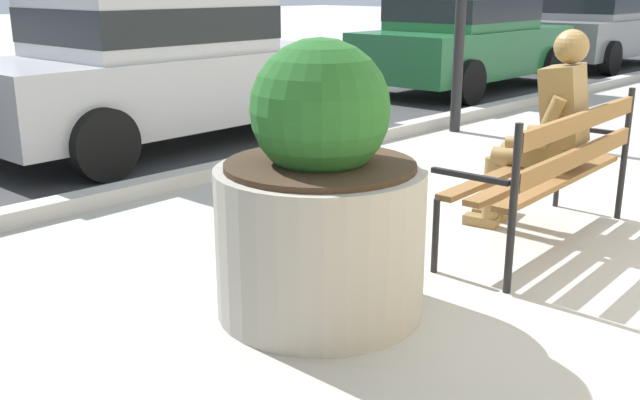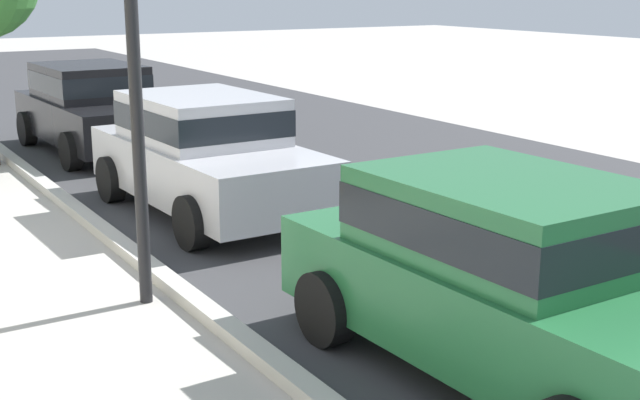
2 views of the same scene
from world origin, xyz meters
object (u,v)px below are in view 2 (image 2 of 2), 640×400
at_px(parked_car_silver, 205,151).
at_px(parked_car_green, 513,273).
at_px(parked_car_black, 92,105).
at_px(lamp_post, 132,30).

distance_m(parked_car_silver, parked_car_green, 5.72).
xyz_separation_m(parked_car_silver, parked_car_green, (5.72, 0.00, 0.00)).
distance_m(parked_car_black, parked_car_silver, 5.00).
bearing_deg(parked_car_black, lamp_post, -13.37).
height_order(parked_car_black, parked_car_green, same).
distance_m(parked_car_silver, lamp_post, 3.71).
bearing_deg(lamp_post, parked_car_black, 166.63).
bearing_deg(parked_car_black, parked_car_silver, 0.00).
xyz_separation_m(parked_car_black, lamp_post, (7.73, -1.84, 1.71)).
xyz_separation_m(parked_car_black, parked_car_silver, (5.00, 0.00, 0.00)).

